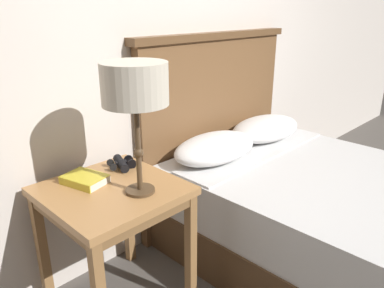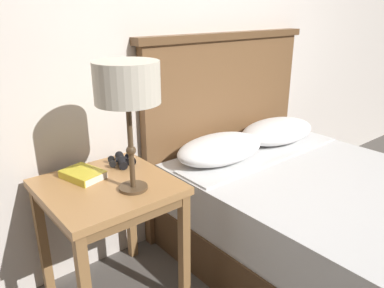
% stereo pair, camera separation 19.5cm
% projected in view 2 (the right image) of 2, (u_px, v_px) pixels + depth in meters
% --- Properties ---
extents(wall_back, '(8.00, 0.06, 2.60)m').
position_uv_depth(wall_back, '(168.00, 31.00, 2.16)').
color(wall_back, silver).
rests_on(wall_back, ground_plane).
extents(nightstand, '(0.58, 0.58, 0.66)m').
position_uv_depth(nightstand, '(108.00, 200.00, 1.77)').
color(nightstand, '#AD7A47').
rests_on(nightstand, ground_plane).
extents(bed, '(1.38, 1.87, 1.28)m').
position_uv_depth(bed, '(326.00, 218.00, 2.10)').
color(bed, '#4E3520').
rests_on(bed, ground_plane).
extents(table_lamp, '(0.27, 0.27, 0.57)m').
position_uv_depth(table_lamp, '(127.00, 86.00, 1.53)').
color(table_lamp, '#4C3823').
rests_on(table_lamp, nightstand).
extents(book_on_nightstand, '(0.18, 0.22, 0.04)m').
position_uv_depth(book_on_nightstand, '(83.00, 175.00, 1.79)').
color(book_on_nightstand, silver).
rests_on(book_on_nightstand, nightstand).
extents(binoculars_pair, '(0.16, 0.16, 0.05)m').
position_uv_depth(binoculars_pair, '(122.00, 160.00, 1.95)').
color(binoculars_pair, black).
rests_on(binoculars_pair, nightstand).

